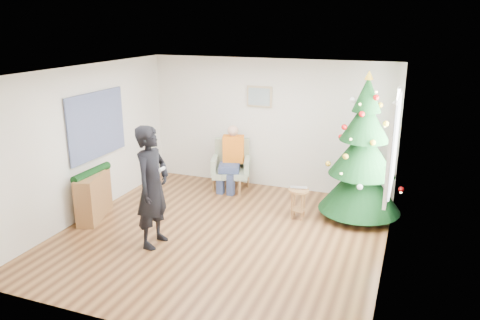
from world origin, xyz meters
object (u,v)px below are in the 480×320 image
at_px(stool, 298,203).
at_px(armchair, 231,171).
at_px(console, 94,196).
at_px(christmas_tree, 363,154).
at_px(standing_man, 152,187).

height_order(stool, armchair, armchair).
bearing_deg(stool, console, -159.69).
bearing_deg(christmas_tree, console, -158.75).
distance_m(standing_man, console, 1.67).
bearing_deg(christmas_tree, armchair, 168.78).
xyz_separation_m(stool, standing_man, (-1.81, -1.73, 0.66)).
distance_m(christmas_tree, standing_man, 3.54).
height_order(stool, console, console).
relative_size(stool, standing_man, 0.29).
relative_size(armchair, console, 1.00).
xyz_separation_m(stool, console, (-3.31, -1.23, 0.13)).
xyz_separation_m(armchair, console, (-1.68, -2.18, 0.03)).
bearing_deg(console, stool, 2.53).
xyz_separation_m(stool, armchair, (-1.63, 0.96, 0.10)).
height_order(christmas_tree, standing_man, christmas_tree).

